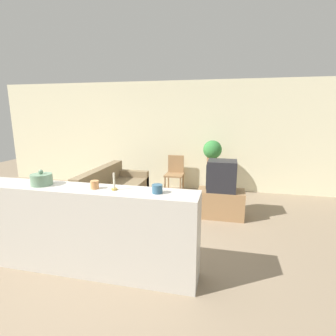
{
  "coord_description": "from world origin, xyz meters",
  "views": [
    {
      "loc": [
        1.7,
        -3.14,
        1.95
      ],
      "look_at": [
        0.55,
        1.85,
        0.85
      ],
      "focal_mm": 28.0,
      "sensor_mm": 36.0,
      "label": 1
    }
  ],
  "objects": [
    {
      "name": "coffee_tin",
      "position": [
        0.96,
        -0.46,
        1.12
      ],
      "size": [
        0.12,
        0.12,
        0.1
      ],
      "color": "#335B75",
      "rests_on": "foreground_counter"
    },
    {
      "name": "candle_jar",
      "position": [
        0.2,
        -0.46,
        1.12
      ],
      "size": [
        0.1,
        0.1,
        0.1
      ],
      "color": "#C6844C",
      "rests_on": "foreground_counter"
    },
    {
      "name": "couch",
      "position": [
        -0.55,
        1.65,
        0.29
      ],
      "size": [
        0.87,
        1.89,
        0.82
      ],
      "color": "#847051",
      "rests_on": "ground_plane"
    },
    {
      "name": "wall_back",
      "position": [
        0.0,
        3.43,
        1.35
      ],
      "size": [
        9.0,
        0.06,
        2.7
      ],
      "color": "beige",
      "rests_on": "ground_plane"
    },
    {
      "name": "tv_stand",
      "position": [
        1.62,
        1.65,
        0.26
      ],
      "size": [
        0.86,
        0.48,
        0.51
      ],
      "color": "#9E754C",
      "rests_on": "ground_plane"
    },
    {
      "name": "decorative_bowl",
      "position": [
        -0.51,
        -0.46,
        1.14
      ],
      "size": [
        0.25,
        0.25,
        0.19
      ],
      "color": "gray",
      "rests_on": "foreground_counter"
    },
    {
      "name": "candlestick",
      "position": [
        0.45,
        -0.46,
        1.13
      ],
      "size": [
        0.07,
        0.07,
        0.2
      ],
      "color": "#B7933D",
      "rests_on": "foreground_counter"
    },
    {
      "name": "ground_plane",
      "position": [
        0.0,
        0.0,
        0.0
      ],
      "size": [
        14.0,
        14.0,
        0.0
      ],
      "primitive_type": "plane",
      "color": "gray"
    },
    {
      "name": "potted_plant",
      "position": [
        1.36,
        2.95,
        1.07
      ],
      "size": [
        0.43,
        0.43,
        0.56
      ],
      "color": "#8E5B3D",
      "rests_on": "plant_stand"
    },
    {
      "name": "wooden_chair",
      "position": [
        0.45,
        3.05,
        0.5
      ],
      "size": [
        0.44,
        0.44,
        0.89
      ],
      "color": "#9E754C",
      "rests_on": "ground_plane"
    },
    {
      "name": "television",
      "position": [
        1.61,
        1.65,
        0.8
      ],
      "size": [
        0.54,
        0.46,
        0.57
      ],
      "color": "#232328",
      "rests_on": "tv_stand"
    },
    {
      "name": "plant_stand",
      "position": [
        1.36,
        2.95,
        0.38
      ],
      "size": [
        0.18,
        0.18,
        0.75
      ],
      "color": "#9E754C",
      "rests_on": "ground_plane"
    },
    {
      "name": "foreground_counter",
      "position": [
        0.0,
        -0.46,
        0.54
      ],
      "size": [
        2.87,
        0.44,
        1.07
      ],
      "color": "beige",
      "rests_on": "ground_plane"
    }
  ]
}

